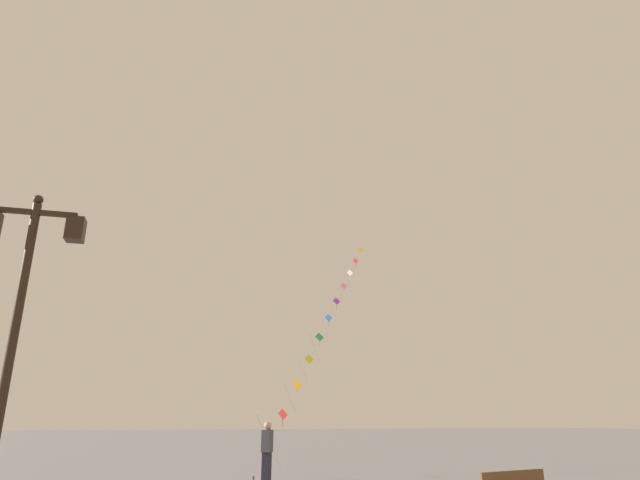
# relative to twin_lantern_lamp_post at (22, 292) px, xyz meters

# --- Properties ---
(ground_plane) EXTENTS (160.00, 160.00, 0.00)m
(ground_plane) POSITION_rel_twin_lantern_lamp_post_xyz_m (2.46, 11.10, -3.69)
(ground_plane) COLOR gray
(twin_lantern_lamp_post) EXTENTS (1.57, 0.28, 5.35)m
(twin_lantern_lamp_post) POSITION_rel_twin_lantern_lamp_post_xyz_m (0.00, 0.00, 0.00)
(twin_lantern_lamp_post) COLOR black
(twin_lantern_lamp_post) RESTS_ON ground_plane
(kite_train) EXTENTS (7.87, 12.62, 11.77)m
(kite_train) POSITION_rel_twin_lantern_lamp_post_xyz_m (8.83, 14.53, 2.43)
(kite_train) COLOR brown
(kite_train) RESTS_ON ground_plane
(kite_flyer) EXTENTS (0.43, 0.61, 1.71)m
(kite_flyer) POSITION_rel_twin_lantern_lamp_post_xyz_m (5.07, 7.17, -2.79)
(kite_flyer) COLOR #1E1E2D
(kite_flyer) RESTS_ON ground_plane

